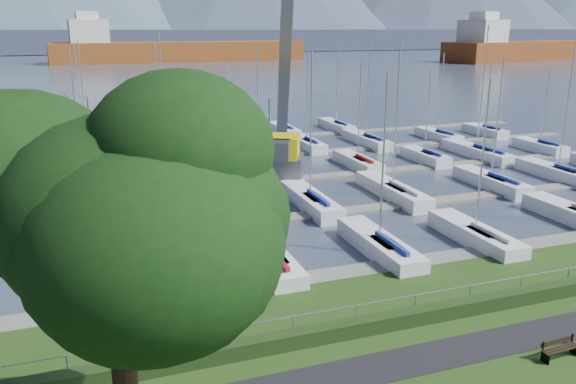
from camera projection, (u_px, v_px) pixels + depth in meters
name	position (u px, v px, depth m)	size (l,w,h in m)	color
path	(411.00, 361.00, 22.69)	(160.00, 2.00, 0.04)	black
water	(112.00, 58.00, 260.94)	(800.00, 540.00, 0.20)	#3C4658
hedge	(380.00, 323.00, 24.95)	(80.00, 0.70, 0.70)	#1E3313
fence	(377.00, 302.00, 25.08)	(0.04, 0.04, 80.00)	#93959B
foothill	(105.00, 40.00, 322.52)	(900.00, 80.00, 12.00)	#3F475D
docks	(235.00, 185.00, 49.02)	(90.00, 41.60, 0.25)	slate
bench_right	(560.00, 349.00, 22.83)	(1.82, 0.53, 0.85)	black
tree	(130.00, 221.00, 13.84)	(9.26, 9.51, 12.44)	black
crane	(284.00, 120.00, 48.32)	(6.22, 13.47, 22.35)	#515258
cargo_ship_mid	(171.00, 52.00, 227.78)	(102.73, 25.08, 21.50)	brown
cargo_ship_east	(523.00, 51.00, 236.14)	(89.78, 36.67, 21.50)	brown
sailboat_fleet	(209.00, 117.00, 49.61)	(74.34, 49.21, 13.83)	maroon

